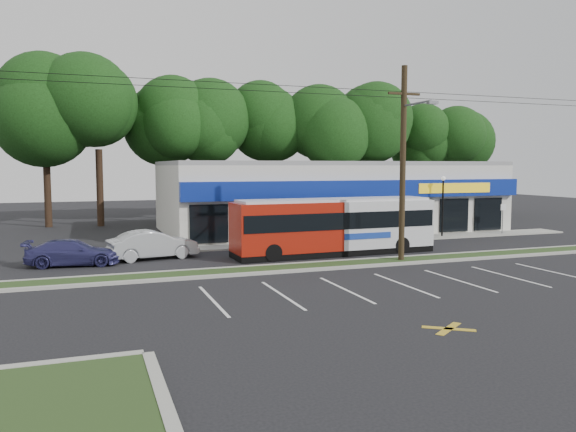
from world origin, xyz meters
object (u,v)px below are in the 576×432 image
Objects in this scene: utility_pole at (401,157)px; car_silver at (153,245)px; pedestrian_b at (427,233)px; car_dark at (373,231)px; lamp_post at (443,199)px; sign_post at (503,213)px; metrobus at (335,225)px; pedestrian_a at (420,226)px; car_blue at (73,253)px.

utility_pole reaches higher than car_silver.
car_dark is at bearing -22.89° from pedestrian_b.
lamp_post is 5.13m from sign_post.
pedestrian_b is at bearing -138.00° from lamp_post.
pedestrian_a is at bearing 21.96° from metrobus.
pedestrian_a is at bearing -175.16° from sign_post.
car_dark is at bearing -176.93° from lamp_post.
car_dark is at bearing -74.51° from car_blue.
sign_post is 10.63m from car_dark.
car_silver is at bearing -174.80° from sign_post.
utility_pole is 17.18m from car_blue.
car_blue is at bearing -172.43° from lamp_post.
car_silver is at bearing 167.83° from metrobus.
pedestrian_a is (21.67, 2.34, 0.33)m from car_blue.
car_silver is (-14.41, -2.20, 0.06)m from car_dark.
utility_pole is 5.56m from metrobus.
sign_post is 7.38m from pedestrian_a.
car_blue is 2.99× the size of pedestrian_b.
sign_post is 1.13× the size of pedestrian_a.
pedestrian_b is at bearing -101.68° from car_silver.
car_blue is at bearing -29.08° from pedestrian_a.
lamp_post reaches higher than car_blue.
sign_post is 0.53× the size of car_dark.
pedestrian_b is at bearing 45.09° from utility_pole.
pedestrian_b is at bearing 10.20° from metrobus.
lamp_post is 2.15× the size of pedestrian_a.
pedestrian_a is at bearing 50.28° from utility_pole.
sign_post reaches higher than pedestrian_b.
lamp_post reaches higher than pedestrian_b.
pedestrian_a reaches higher than car_dark.
car_dark is (-5.59, -0.30, -1.96)m from lamp_post.
car_dark is 0.93× the size of car_blue.
lamp_post is 2.82× the size of pedestrian_b.
metrobus is at bearing -88.03° from car_blue.
lamp_post is 1.02× the size of car_dark.
lamp_post is at bearing -93.54° from car_silver.
car_dark is at bearing -179.60° from sign_post.
car_blue is 2.29× the size of pedestrian_a.
pedestrian_a is at bearing -160.05° from lamp_post.
sign_post is at bearing -98.95° from car_dark.
car_silver is 1.04× the size of car_blue.
car_silver is at bearing -73.64° from car_blue.
car_silver is at bearing 21.30° from pedestrian_b.
car_silver reaches higher than pedestrian_b.
lamp_post is at bearing 43.95° from utility_pole.
utility_pole reaches higher than pedestrian_a.
pedestrian_b is at bearing -162.39° from sign_post.
lamp_post is 5.93m from car_dark.
pedestrian_b is (20.89, 0.39, 0.10)m from car_blue.
car_dark is 3.52m from pedestrian_b.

